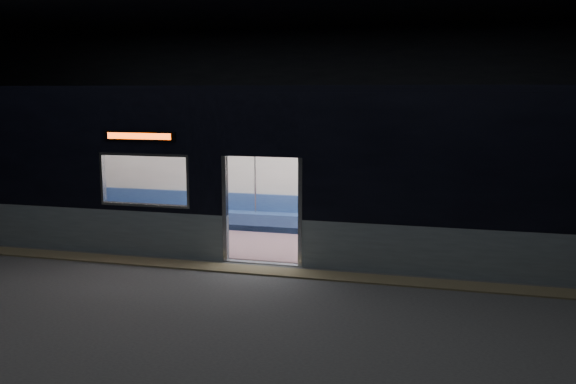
% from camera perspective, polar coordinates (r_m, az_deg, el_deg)
% --- Properties ---
extents(station_floor, '(24.00, 14.00, 0.01)m').
position_cam_1_polar(station_floor, '(10.73, -4.01, -8.24)').
color(station_floor, '#47494C').
rests_on(station_floor, ground).
extents(station_envelope, '(24.00, 14.00, 5.00)m').
position_cam_1_polar(station_envelope, '(10.24, -4.26, 11.73)').
color(station_envelope, black).
rests_on(station_envelope, station_floor).
extents(tactile_strip, '(22.80, 0.50, 0.03)m').
position_cam_1_polar(tactile_strip, '(11.23, -3.12, -7.32)').
color(tactile_strip, '#8C7F59').
rests_on(tactile_strip, station_floor).
extents(metro_car, '(18.00, 3.04, 3.35)m').
position_cam_1_polar(metro_car, '(12.74, -0.50, 3.12)').
color(metro_car, '#92A3AE').
rests_on(metro_car, station_floor).
extents(passenger, '(0.41, 0.72, 1.41)m').
position_cam_1_polar(passenger, '(13.59, 6.22, -0.92)').
color(passenger, black).
rests_on(passenger, metro_car).
extents(handbag, '(0.35, 0.31, 0.15)m').
position_cam_1_polar(handbag, '(13.39, 5.88, -1.62)').
color(handbag, black).
rests_on(handbag, passenger).
extents(transit_map, '(0.95, 0.03, 0.61)m').
position_cam_1_polar(transit_map, '(13.67, 13.47, 1.65)').
color(transit_map, white).
rests_on(transit_map, metro_car).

